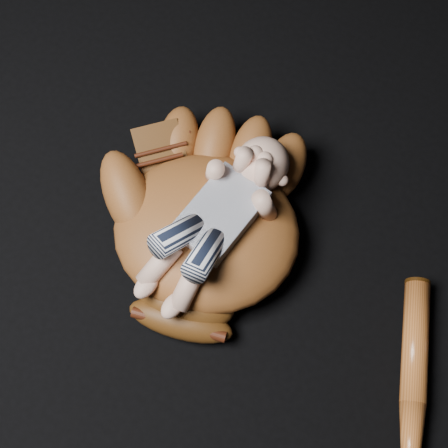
# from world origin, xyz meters

# --- Properties ---
(baseball_glove) EXTENTS (0.55, 0.59, 0.15)m
(baseball_glove) POSITION_xyz_m (-0.16, 0.11, 0.08)
(baseball_glove) COLOR brown
(baseball_glove) RESTS_ON ground
(newborn_baby) EXTENTS (0.20, 0.38, 0.15)m
(newborn_baby) POSITION_xyz_m (-0.14, 0.10, 0.13)
(newborn_baby) COLOR #D9A58C
(newborn_baby) RESTS_ON baseball_glove
(baseball_bat) EXTENTS (0.24, 0.47, 0.05)m
(baseball_bat) POSITION_xyz_m (0.32, 0.01, 0.02)
(baseball_bat) COLOR #AE5821
(baseball_bat) RESTS_ON ground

